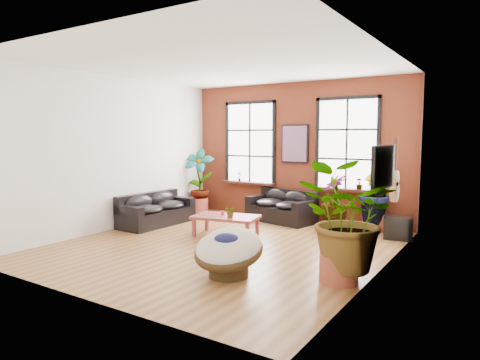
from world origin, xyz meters
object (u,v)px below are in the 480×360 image
object	(u,v)px
sofa_left	(155,210)
papasan_chair	(228,250)
coffee_table	(226,218)
sofa_back	(282,207)

from	to	relation	value
sofa_left	papasan_chair	xyz separation A→B (m)	(3.67, -2.23, 0.06)
coffee_table	papasan_chair	size ratio (longest dim) A/B	1.24
sofa_back	sofa_left	distance (m)	3.15
papasan_chair	sofa_back	bearing A→B (deg)	98.42
sofa_back	sofa_left	size ratio (longest dim) A/B	0.95
sofa_left	papasan_chair	distance (m)	4.30
coffee_table	sofa_back	bearing A→B (deg)	70.57
sofa_left	coffee_table	distance (m)	2.12
sofa_left	coffee_table	size ratio (longest dim) A/B	1.30
sofa_left	papasan_chair	size ratio (longest dim) A/B	1.61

